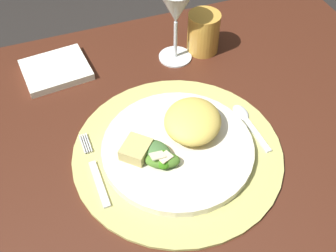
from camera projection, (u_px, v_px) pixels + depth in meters
The scene contains 11 objects.
dining_table at pixel (148, 190), 0.85m from camera, with size 1.19×0.80×0.72m.
placemat at pixel (178, 152), 0.74m from camera, with size 0.38×0.38×0.01m, color tan.
dinner_plate at pixel (178, 148), 0.73m from camera, with size 0.27×0.27×0.02m, color silver.
pasta_serving at pixel (192, 120), 0.74m from camera, with size 0.11×0.10×0.04m, color #E5C356.
salad_greens at pixel (161, 157), 0.70m from camera, with size 0.07×0.08×0.03m.
bread_piece at pixel (136, 149), 0.71m from camera, with size 0.05×0.04×0.02m, color tan.
fork at pixel (95, 172), 0.71m from camera, with size 0.02×0.16×0.00m.
spoon at pixel (246, 119), 0.79m from camera, with size 0.03×0.13×0.01m.
napkin at pixel (56, 70), 0.88m from camera, with size 0.14×0.12×0.02m, color white.
wine_glass at pixel (176, 11), 0.83m from camera, with size 0.07×0.07×0.16m.
amber_tumbler at pixel (203, 33), 0.91m from camera, with size 0.07×0.07×0.09m, color gold.
Camera 1 is at (-0.12, -0.45, 1.31)m, focal length 44.11 mm.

